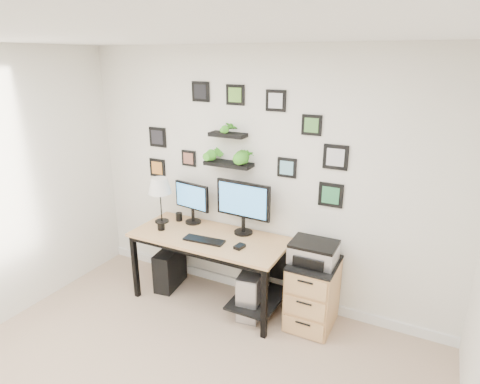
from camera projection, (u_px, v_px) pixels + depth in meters
The scene contains 14 objects.
room at pixel (257, 288), 4.44m from camera, with size 4.00×4.00×4.00m.
desk at pixel (214, 246), 4.13m from camera, with size 1.60×0.70×0.75m.
monitor_left at pixel (192, 200), 4.31m from camera, with size 0.44×0.20×0.45m.
monitor_right at pixel (243, 203), 4.03m from camera, with size 0.60×0.20×0.55m.
keyboard at pixel (204, 240), 3.96m from camera, with size 0.42×0.13×0.02m, color black.
mouse at pixel (240, 247), 3.81m from camera, with size 0.07×0.11×0.03m, color black.
table_lamp at pixel (160, 187), 4.30m from camera, with size 0.25×0.25×0.50m.
mug at pixel (161, 226), 4.21m from camera, with size 0.08×0.08×0.09m, color black.
pen_cup at pixel (179, 217), 4.44m from camera, with size 0.07×0.07×0.09m, color black.
pc_tower_black at pixel (170, 268), 4.52m from camera, with size 0.20×0.44×0.44m, color black.
pc_tower_grey at pixel (253, 291), 4.04m from camera, with size 0.27×0.50×0.48m.
file_cabinet at pixel (312, 293), 3.83m from camera, with size 0.43×0.53×0.67m.
printer at pixel (314, 252), 3.71m from camera, with size 0.42×0.35×0.19m.
wall_decor at pixel (234, 145), 3.99m from camera, with size 2.25×0.18×1.11m.
Camera 1 is at (1.58, -1.55, 2.48)m, focal length 30.00 mm.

